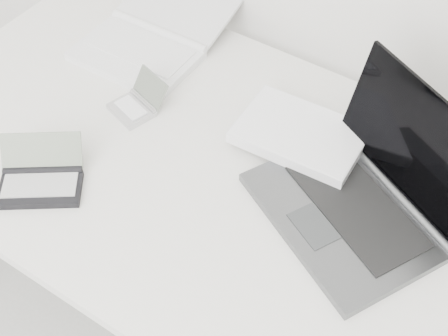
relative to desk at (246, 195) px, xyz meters
The scene contains 5 objects.
desk is the anchor object (origin of this frame).
laptop_large 0.20m from the desk, 29.03° to the left, with size 0.54×0.43×0.24m.
netbook_open_white 0.50m from the desk, 151.73° to the left, with size 0.29×0.38×0.07m.
pda_silver 0.33m from the desk, behind, with size 0.12×0.13×0.07m.
palmtop_charcoal 0.42m from the desk, 145.16° to the right, with size 0.21×0.21×0.08m.
Camera 1 is at (0.41, 0.85, 1.71)m, focal length 50.00 mm.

